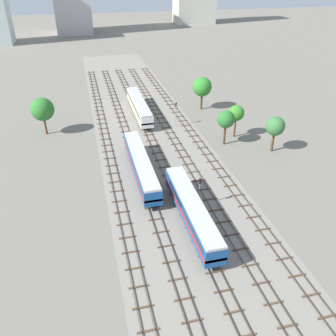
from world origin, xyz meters
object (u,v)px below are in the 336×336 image
at_px(passenger_coach_centre_left_mid, 139,106).
at_px(signal_post_near, 176,111).
at_px(signal_post_nearest, 199,189).
at_px(diesel_railcar_centre_left_nearest, 192,210).
at_px(passenger_coach_left_near, 141,164).

bearing_deg(passenger_coach_centre_left_mid, signal_post_near, -49.83).
bearing_deg(signal_post_nearest, diesel_railcar_centre_left_nearest, -121.73).
relative_size(passenger_coach_left_near, passenger_coach_centre_left_mid, 1.00).
bearing_deg(passenger_coach_left_near, diesel_railcar_centre_left_nearest, -72.25).
bearing_deg(passenger_coach_left_near, passenger_coach_centre_left_mid, 80.70).
height_order(passenger_coach_centre_left_mid, signal_post_nearest, signal_post_nearest).
height_order(diesel_railcar_centre_left_nearest, passenger_coach_centre_left_mid, same).
distance_m(signal_post_nearest, signal_post_near, 32.27).
height_order(diesel_railcar_centre_left_nearest, signal_post_near, signal_post_near).
bearing_deg(passenger_coach_centre_left_mid, signal_post_nearest, -86.60).
xyz_separation_m(passenger_coach_left_near, signal_post_nearest, (7.21, -11.12, 0.76)).
height_order(passenger_coach_left_near, signal_post_nearest, signal_post_nearest).
bearing_deg(diesel_railcar_centre_left_nearest, passenger_coach_centre_left_mid, 90.00).
distance_m(diesel_railcar_centre_left_nearest, signal_post_near, 36.53).
relative_size(diesel_railcar_centre_left_nearest, passenger_coach_left_near, 0.93).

